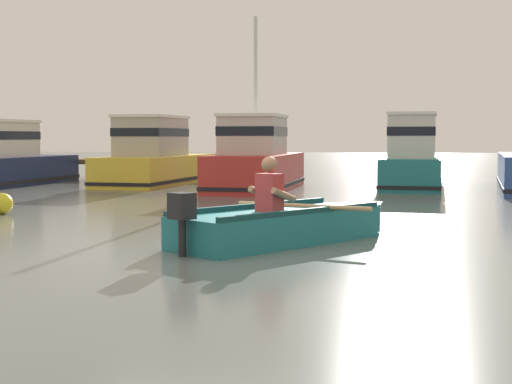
{
  "coord_description": "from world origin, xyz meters",
  "views": [
    {
      "loc": [
        2.27,
        -9.44,
        1.45
      ],
      "look_at": [
        0.57,
        2.61,
        0.55
      ],
      "focal_mm": 52.31,
      "sensor_mm": 36.0,
      "label": 1
    }
  ],
  "objects_px": {
    "rowboat_with_person": "(281,225)",
    "moored_boat_red": "(256,162)",
    "mooring_buoy": "(2,204)",
    "moored_boat_navy": "(5,161)",
    "moored_boat_teal": "(412,160)",
    "moored_boat_yellow": "(156,159)"
  },
  "relations": [
    {
      "from": "moored_boat_teal",
      "to": "mooring_buoy",
      "type": "bearing_deg",
      "value": -133.99
    },
    {
      "from": "moored_boat_red",
      "to": "moored_boat_yellow",
      "type": "bearing_deg",
      "value": 147.98
    },
    {
      "from": "moored_boat_yellow",
      "to": "moored_boat_teal",
      "type": "distance_m",
      "value": 7.73
    },
    {
      "from": "mooring_buoy",
      "to": "moored_boat_navy",
      "type": "bearing_deg",
      "value": 116.16
    },
    {
      "from": "moored_boat_yellow",
      "to": "mooring_buoy",
      "type": "relative_size",
      "value": 15.27
    },
    {
      "from": "moored_boat_navy",
      "to": "moored_boat_red",
      "type": "bearing_deg",
      "value": -6.17
    },
    {
      "from": "moored_boat_navy",
      "to": "mooring_buoy",
      "type": "height_order",
      "value": "moored_boat_navy"
    },
    {
      "from": "moored_boat_red",
      "to": "rowboat_with_person",
      "type": "bearing_deg",
      "value": -80.01
    },
    {
      "from": "moored_boat_navy",
      "to": "moored_boat_red",
      "type": "xyz_separation_m",
      "value": [
        7.68,
        -0.83,
        0.05
      ]
    },
    {
      "from": "mooring_buoy",
      "to": "moored_boat_teal",
      "type": "bearing_deg",
      "value": 46.01
    },
    {
      "from": "moored_boat_navy",
      "to": "moored_boat_yellow",
      "type": "distance_m",
      "value": 4.47
    },
    {
      "from": "moored_boat_navy",
      "to": "mooring_buoy",
      "type": "bearing_deg",
      "value": -63.84
    },
    {
      "from": "moored_boat_red",
      "to": "mooring_buoy",
      "type": "height_order",
      "value": "moored_boat_red"
    },
    {
      "from": "moored_boat_yellow",
      "to": "moored_boat_navy",
      "type": "bearing_deg",
      "value": -163.18
    },
    {
      "from": "moored_boat_yellow",
      "to": "moored_boat_red",
      "type": "xyz_separation_m",
      "value": [
        3.4,
        -2.12,
        0.0
      ]
    },
    {
      "from": "rowboat_with_person",
      "to": "moored_boat_red",
      "type": "distance_m",
      "value": 10.22
    },
    {
      "from": "rowboat_with_person",
      "to": "mooring_buoy",
      "type": "height_order",
      "value": "rowboat_with_person"
    },
    {
      "from": "moored_boat_red",
      "to": "moored_boat_teal",
      "type": "relative_size",
      "value": 1.03
    },
    {
      "from": "rowboat_with_person",
      "to": "moored_boat_red",
      "type": "height_order",
      "value": "moored_boat_red"
    },
    {
      "from": "rowboat_with_person",
      "to": "moored_boat_teal",
      "type": "height_order",
      "value": "moored_boat_teal"
    },
    {
      "from": "moored_boat_yellow",
      "to": "mooring_buoy",
      "type": "height_order",
      "value": "moored_boat_yellow"
    },
    {
      "from": "moored_boat_red",
      "to": "moored_boat_teal",
      "type": "height_order",
      "value": "moored_boat_red"
    }
  ]
}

